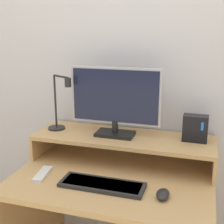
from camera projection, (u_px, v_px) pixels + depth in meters
The scene contains 9 objects.
wall_back at pixel (133, 68), 1.86m from camera, with size 6.00×0.05×2.50m.
desk at pixel (113, 213), 1.69m from camera, with size 1.02×0.71×0.74m.
monitor_shelf at pixel (123, 140), 1.77m from camera, with size 1.02×0.33×0.15m.
monitor at pixel (115, 100), 1.73m from camera, with size 0.51×0.13×0.39m.
desk_lamp at pixel (59, 108), 1.83m from camera, with size 0.19×0.13×0.33m.
router_dock at pixel (195, 128), 1.67m from camera, with size 0.13×0.08×0.14m.
keyboard at pixel (102, 185), 1.51m from camera, with size 0.41×0.14×0.02m.
mouse at pixel (163, 194), 1.41m from camera, with size 0.06×0.10×0.03m.
remote_control at pixel (43, 174), 1.62m from camera, with size 0.07×0.17×0.02m.
Camera 1 is at (0.43, -1.07, 1.49)m, focal length 50.00 mm.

